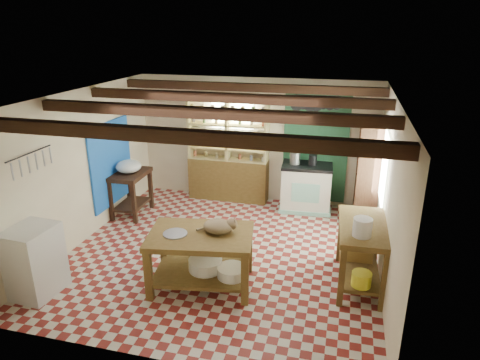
% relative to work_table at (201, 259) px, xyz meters
% --- Properties ---
extents(floor, '(5.00, 5.00, 0.02)m').
position_rel_work_table_xyz_m(floor, '(0.04, 0.94, -0.42)').
color(floor, maroon).
rests_on(floor, ground).
extents(ceiling, '(5.00, 5.00, 0.02)m').
position_rel_work_table_xyz_m(ceiling, '(0.04, 0.94, 2.19)').
color(ceiling, '#4D4D52').
rests_on(ceiling, wall_back).
extents(wall_back, '(5.00, 0.04, 2.60)m').
position_rel_work_table_xyz_m(wall_back, '(0.04, 3.44, 0.89)').
color(wall_back, beige).
rests_on(wall_back, floor).
extents(wall_front, '(5.00, 0.04, 2.60)m').
position_rel_work_table_xyz_m(wall_front, '(0.04, -1.56, 0.89)').
color(wall_front, beige).
rests_on(wall_front, floor).
extents(wall_left, '(0.04, 5.00, 2.60)m').
position_rel_work_table_xyz_m(wall_left, '(-2.46, 0.94, 0.89)').
color(wall_left, beige).
rests_on(wall_left, floor).
extents(wall_right, '(0.04, 5.00, 2.60)m').
position_rel_work_table_xyz_m(wall_right, '(2.54, 0.94, 0.89)').
color(wall_right, beige).
rests_on(wall_right, floor).
extents(ceiling_beams, '(5.00, 3.80, 0.15)m').
position_rel_work_table_xyz_m(ceiling_beams, '(0.04, 0.94, 2.07)').
color(ceiling_beams, '#361E13').
rests_on(ceiling_beams, ceiling).
extents(blue_wall_patch, '(0.04, 1.40, 1.60)m').
position_rel_work_table_xyz_m(blue_wall_patch, '(-2.43, 1.84, 0.69)').
color(blue_wall_patch, blue).
rests_on(blue_wall_patch, wall_left).
extents(green_wall_patch, '(1.30, 0.04, 2.30)m').
position_rel_work_table_xyz_m(green_wall_patch, '(1.29, 3.41, 0.84)').
color(green_wall_patch, '#1F4E30').
rests_on(green_wall_patch, wall_back).
extents(window_back, '(0.90, 0.02, 0.80)m').
position_rel_work_table_xyz_m(window_back, '(-0.46, 3.42, 1.29)').
color(window_back, white).
rests_on(window_back, wall_back).
extents(window_right, '(0.02, 1.30, 1.20)m').
position_rel_work_table_xyz_m(window_right, '(2.52, 1.94, 0.99)').
color(window_right, white).
rests_on(window_right, wall_right).
extents(utensil_rail, '(0.06, 0.90, 0.28)m').
position_rel_work_table_xyz_m(utensil_rail, '(-2.40, -0.26, 1.37)').
color(utensil_rail, black).
rests_on(utensil_rail, wall_left).
extents(pot_rack, '(0.86, 0.12, 0.36)m').
position_rel_work_table_xyz_m(pot_rack, '(1.29, 2.99, 1.77)').
color(pot_rack, black).
rests_on(pot_rack, ceiling).
extents(shelving_unit, '(1.70, 0.34, 2.20)m').
position_rel_work_table_xyz_m(shelving_unit, '(-0.51, 3.25, 0.69)').
color(shelving_unit, tan).
rests_on(shelving_unit, floor).
extents(tall_rack, '(0.40, 0.86, 2.00)m').
position_rel_work_table_xyz_m(tall_rack, '(2.32, 2.74, 0.59)').
color(tall_rack, '#361E13').
rests_on(tall_rack, floor).
extents(work_table, '(1.60, 1.20, 0.83)m').
position_rel_work_table_xyz_m(work_table, '(0.00, 0.00, 0.00)').
color(work_table, brown).
rests_on(work_table, floor).
extents(stove, '(1.03, 0.73, 0.97)m').
position_rel_work_table_xyz_m(stove, '(1.17, 3.09, 0.07)').
color(stove, beige).
rests_on(stove, floor).
extents(prep_table, '(0.62, 0.89, 0.88)m').
position_rel_work_table_xyz_m(prep_table, '(-2.16, 2.00, 0.03)').
color(prep_table, '#361E13').
rests_on(prep_table, floor).
extents(white_cabinet, '(0.60, 0.70, 1.00)m').
position_rel_work_table_xyz_m(white_cabinet, '(-2.18, -0.76, 0.09)').
color(white_cabinet, silver).
rests_on(white_cabinet, floor).
extents(right_counter, '(0.72, 1.35, 0.95)m').
position_rel_work_table_xyz_m(right_counter, '(2.22, 0.60, 0.06)').
color(right_counter, brown).
rests_on(right_counter, floor).
extents(cat, '(0.52, 0.46, 0.20)m').
position_rel_work_table_xyz_m(cat, '(0.24, 0.09, 0.51)').
color(cat, '#927955').
rests_on(cat, work_table).
extents(steel_tray, '(0.39, 0.39, 0.02)m').
position_rel_work_table_xyz_m(steel_tray, '(-0.34, -0.11, 0.42)').
color(steel_tray, '#9FA0A7').
rests_on(steel_tray, work_table).
extents(basin_large, '(0.57, 0.57, 0.17)m').
position_rel_work_table_xyz_m(basin_large, '(0.04, 0.06, -0.11)').
color(basin_large, silver).
rests_on(basin_large, work_table).
extents(basin_small, '(0.48, 0.48, 0.15)m').
position_rel_work_table_xyz_m(basin_small, '(0.46, -0.02, -0.12)').
color(basin_small, silver).
rests_on(basin_small, work_table).
extents(kettle_left, '(0.22, 0.22, 0.24)m').
position_rel_work_table_xyz_m(kettle_left, '(0.92, 3.08, 0.68)').
color(kettle_left, '#9FA0A7').
rests_on(kettle_left, stove).
extents(kettle_right, '(0.17, 0.17, 0.20)m').
position_rel_work_table_xyz_m(kettle_right, '(1.27, 3.10, 0.66)').
color(kettle_right, black).
rests_on(kettle_right, stove).
extents(enamel_bowl, '(0.50, 0.50, 0.24)m').
position_rel_work_table_xyz_m(enamel_bowl, '(-2.16, 2.00, 0.59)').
color(enamel_bowl, silver).
rests_on(enamel_bowl, prep_table).
extents(white_bucket, '(0.26, 0.26, 0.25)m').
position_rel_work_table_xyz_m(white_bucket, '(2.18, 0.24, 0.66)').
color(white_bucket, silver).
rests_on(white_bucket, right_counter).
extents(wicker_basket, '(0.41, 0.34, 0.28)m').
position_rel_work_table_xyz_m(wicker_basket, '(2.20, 0.90, -0.02)').
color(wicker_basket, '#9F7D40').
rests_on(wicker_basket, right_counter).
extents(yellow_tub, '(0.28, 0.28, 0.20)m').
position_rel_work_table_xyz_m(yellow_tub, '(2.24, 0.15, -0.06)').
color(yellow_tub, yellow).
rests_on(yellow_tub, right_counter).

